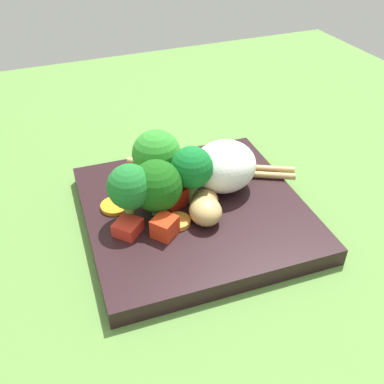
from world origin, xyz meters
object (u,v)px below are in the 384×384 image
carrot_slice_1 (178,221)px  chopstick_pair (209,168)px  square_plate (194,212)px  rice_mound (224,166)px  broccoli_floret_3 (156,155)px

carrot_slice_1 → chopstick_pair: 10.47cm
square_plate → chopstick_pair: chopstick_pair is taller
square_plate → rice_mound: bearing=22.6°
square_plate → chopstick_pair: size_ratio=1.22×
square_plate → carrot_slice_1: (-2.80, -2.30, 1.25)cm
rice_mound → chopstick_pair: bearing=92.5°
square_plate → broccoli_floret_3: 7.62cm
rice_mound → chopstick_pair: (-0.16, 3.64, -2.48)cm
square_plate → rice_mound: (4.38, 1.83, 3.86)cm
square_plate → chopstick_pair: 7.05cm
chopstick_pair → square_plate: bearing=80.4°
rice_mound → carrot_slice_1: rice_mound is taller
rice_mound → broccoli_floret_3: (-6.90, 3.18, 1.29)cm
square_plate → chopstick_pair: (4.22, 5.47, 1.38)cm
rice_mound → carrot_slice_1: (-7.17, -4.13, -2.61)cm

